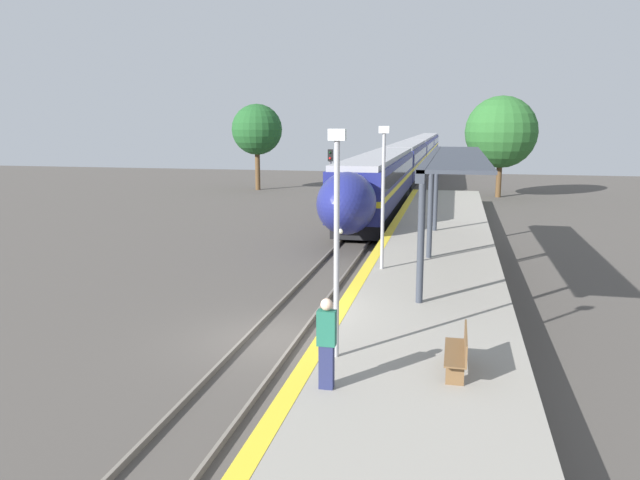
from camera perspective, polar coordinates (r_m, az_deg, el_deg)
The scene contains 13 objects.
ground_plane at distance 17.85m, azimuth -4.27°, elevation -9.03°, with size 120.00×120.00×0.00m, color #4C4742.
rail_left at distance 18.03m, azimuth -6.49°, elevation -8.61°, with size 0.08×90.00×0.15m, color slate.
rail_right at distance 17.64m, azimuth -2.00°, elevation -8.99°, with size 0.08×90.00×0.15m, color slate.
train at distance 72.88m, azimuth 8.54°, elevation 7.69°, with size 2.84×93.26×3.97m.
platform_right at distance 17.04m, azimuth 9.29°, elevation -8.49°, with size 4.89×64.00×0.93m.
platform_bench at distance 13.35m, azimuth 12.66°, elevation -9.86°, with size 0.44×1.71×0.89m.
person_waiting at distance 12.16m, azimuth 0.61°, elevation -9.27°, with size 0.36×0.24×1.81m.
railway_signal at distance 37.32m, azimuth 0.95°, elevation 5.64°, with size 0.28×0.28×4.43m.
lamppost_near at distance 13.29m, azimuth 1.53°, elevation 1.02°, with size 0.36×0.20×4.97m.
lamppost_mid at distance 21.73m, azimuth 5.80°, elevation 4.77°, with size 0.36×0.20×4.97m.
station_canopy at distance 23.74m, azimuth 11.58°, elevation 7.00°, with size 2.02×15.37×3.93m.
background_tree_left at distance 56.37m, azimuth -5.79°, elevation 10.00°, with size 4.47×4.47×7.60m.
background_tree_right at distance 52.54m, azimuth 16.24°, elevation 9.45°, with size 5.72×5.72×8.09m.
Camera 1 is at (4.85, -16.08, 6.04)m, focal length 35.00 mm.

